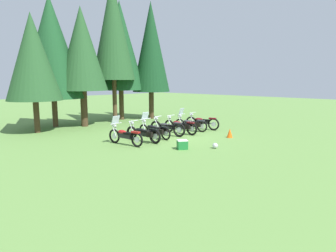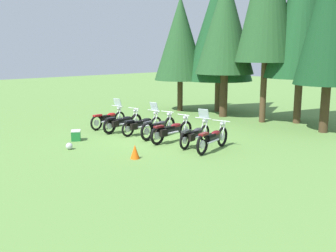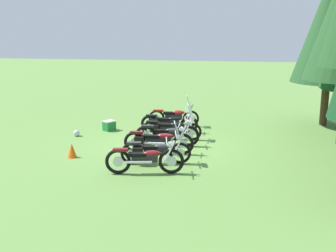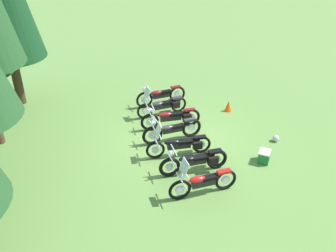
{
  "view_description": "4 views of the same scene",
  "coord_description": "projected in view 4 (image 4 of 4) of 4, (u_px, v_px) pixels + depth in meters",
  "views": [
    {
      "loc": [
        -11.94,
        -11.33,
        3.1
      ],
      "look_at": [
        -0.02,
        -0.04,
        0.55
      ],
      "focal_mm": 32.2,
      "sensor_mm": 36.0,
      "label": 1
    },
    {
      "loc": [
        11.68,
        -10.95,
        3.55
      ],
      "look_at": [
        0.62,
        0.07,
        0.57
      ],
      "focal_mm": 41.37,
      "sensor_mm": 36.0,
      "label": 2
    },
    {
      "loc": [
        14.6,
        2.65,
        4.21
      ],
      "look_at": [
        0.58,
        0.21,
        0.88
      ],
      "focal_mm": 45.34,
      "sensor_mm": 36.0,
      "label": 3
    },
    {
      "loc": [
        -11.38,
        2.55,
        7.37
      ],
      "look_at": [
        -0.47,
        0.35,
        0.94
      ],
      "focal_mm": 39.17,
      "sensor_mm": 36.0,
      "label": 4
    }
  ],
  "objects": [
    {
      "name": "ground_plane",
      "position": [
        175.0,
        141.0,
        13.78
      ],
      "size": [
        80.0,
        80.0,
        0.0
      ],
      "primitive_type": "plane",
      "color": "#608C42"
    },
    {
      "name": "motorcycle_0",
      "position": [
        202.0,
        182.0,
        10.91
      ],
      "size": [
        0.71,
        2.19,
        1.36
      ],
      "rotation": [
        0.0,
        0.0,
        1.69
      ],
      "color": "black",
      "rests_on": "ground_plane"
    },
    {
      "name": "motorcycle_1",
      "position": [
        195.0,
        161.0,
        11.9
      ],
      "size": [
        0.68,
        2.35,
        1.01
      ],
      "rotation": [
        0.0,
        0.0,
        1.64
      ],
      "color": "black",
      "rests_on": "ground_plane"
    },
    {
      "name": "motorcycle_2",
      "position": [
        180.0,
        144.0,
        12.72
      ],
      "size": [
        0.78,
        2.33,
        1.34
      ],
      "rotation": [
        0.0,
        0.0,
        1.58
      ],
      "color": "black",
      "rests_on": "ground_plane"
    },
    {
      "name": "motorcycle_3",
      "position": [
        172.0,
        130.0,
        13.57
      ],
      "size": [
        0.67,
        2.33,
        1.04
      ],
      "rotation": [
        0.0,
        0.0,
        1.73
      ],
      "color": "black",
      "rests_on": "ground_plane"
    },
    {
      "name": "motorcycle_4",
      "position": [
        172.0,
        118.0,
        14.4
      ],
      "size": [
        0.63,
        2.41,
        1.02
      ],
      "rotation": [
        0.0,
        0.0,
        1.6
      ],
      "color": "black",
      "rests_on": "ground_plane"
    },
    {
      "name": "motorcycle_5",
      "position": [
        163.0,
        105.0,
        15.33
      ],
      "size": [
        0.85,
        2.2,
        1.36
      ],
      "rotation": [
        0.0,
        0.0,
        1.77
      ],
      "color": "black",
      "rests_on": "ground_plane"
    },
    {
      "name": "motorcycle_6",
      "position": [
        161.0,
        95.0,
        16.16
      ],
      "size": [
        0.75,
        2.29,
        1.03
      ],
      "rotation": [
        0.0,
        0.0,
        1.76
      ],
      "color": "black",
      "rests_on": "ground_plane"
    },
    {
      "name": "picnic_cooler",
      "position": [
        264.0,
        156.0,
        12.51
      ],
      "size": [
        0.58,
        0.56,
        0.42
      ],
      "color": "#1E7233",
      "rests_on": "ground_plane"
    },
    {
      "name": "traffic_cone",
      "position": [
        228.0,
        106.0,
        15.75
      ],
      "size": [
        0.32,
        0.32,
        0.48
      ],
      "primitive_type": "cone",
      "color": "#EA590F",
      "rests_on": "ground_plane"
    },
    {
      "name": "dropped_helmet",
      "position": [
        276.0,
        138.0,
        13.68
      ],
      "size": [
        0.25,
        0.25,
        0.25
      ],
      "primitive_type": "sphere",
      "color": "silver",
      "rests_on": "ground_plane"
    }
  ]
}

